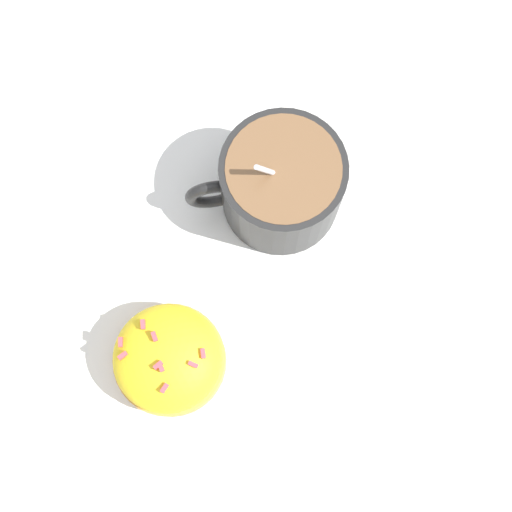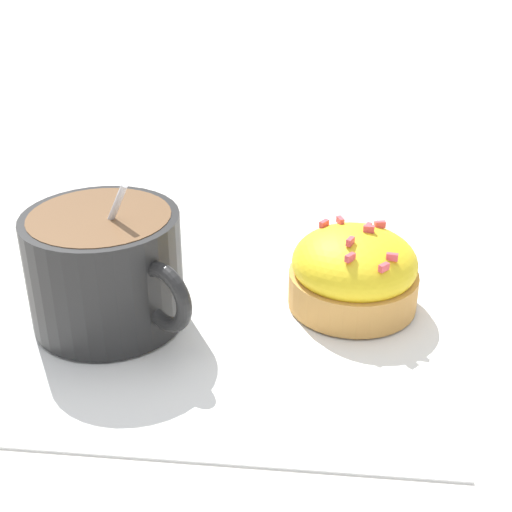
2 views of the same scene
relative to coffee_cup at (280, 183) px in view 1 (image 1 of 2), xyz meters
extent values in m
plane|color=silver|center=(0.07, 0.01, -0.04)|extent=(3.00, 3.00, 0.00)
cube|color=white|center=(0.07, 0.01, -0.04)|extent=(0.28, 0.28, 0.00)
cylinder|color=black|center=(0.00, 0.00, 0.00)|extent=(0.10, 0.10, 0.07)
cylinder|color=brown|center=(0.00, 0.00, 0.03)|extent=(0.09, 0.09, 0.01)
torus|color=black|center=(0.04, -0.03, 0.00)|extent=(0.04, 0.03, 0.04)
ellipsoid|color=silver|center=(0.03, -0.01, -0.03)|extent=(0.03, 0.02, 0.01)
cylinder|color=silver|center=(0.00, 0.00, 0.01)|extent=(0.04, 0.02, 0.09)
cylinder|color=#D19347|center=(0.15, 0.03, -0.03)|extent=(0.08, 0.08, 0.02)
ellipsoid|color=yellow|center=(0.15, 0.03, -0.01)|extent=(0.08, 0.08, 0.04)
cube|color=#EA4C56|center=(0.17, 0.04, 0.01)|extent=(0.01, 0.00, 0.00)
cube|color=#EA4C56|center=(0.15, 0.05, 0.01)|extent=(0.01, 0.01, 0.00)
cube|color=#EA4C56|center=(0.17, 0.00, 0.00)|extent=(0.01, 0.01, 0.00)
cube|color=#EA4C56|center=(0.15, 0.01, 0.01)|extent=(0.01, 0.01, 0.00)
cube|color=#EA4C56|center=(0.16, 0.03, 0.01)|extent=(0.01, 0.00, 0.00)
cube|color=#EA4C56|center=(0.15, 0.00, 0.01)|extent=(0.01, 0.01, 0.00)
cube|color=#EA4C56|center=(0.13, 0.05, 0.01)|extent=(0.01, 0.01, 0.00)
cube|color=#EA4C56|center=(0.17, 0.01, 0.01)|extent=(0.01, 0.00, 0.00)
cube|color=#EA4C56|center=(0.16, 0.03, 0.01)|extent=(0.01, 0.01, 0.00)
camera|label=1|loc=(0.15, 0.11, 0.52)|focal=50.00mm
camera|label=2|loc=(0.12, -0.38, 0.21)|focal=50.00mm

